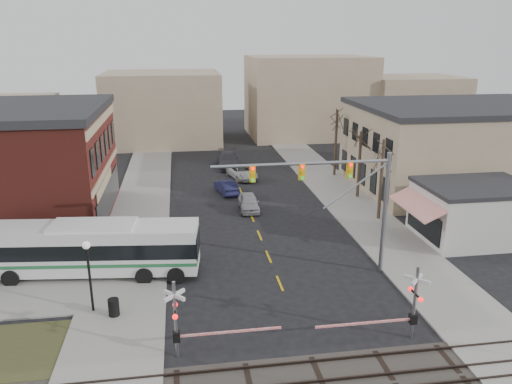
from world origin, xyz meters
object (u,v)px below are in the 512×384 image
at_px(rr_crossing_west, 185,320).
at_px(car_d, 228,160).
at_px(car_a, 249,202).
at_px(pedestrian_far, 116,243).
at_px(rr_crossing_east, 406,304).
at_px(pedestrian_near, 129,259).
at_px(trash_bin, 114,307).
at_px(car_b, 226,187).
at_px(traffic_signal_mast, 341,189).
at_px(car_c, 242,172).
at_px(transit_bus, 95,248).
at_px(street_lamp, 88,261).

xyz_separation_m(rr_crossing_west, car_d, (5.62, 36.28, -1.12)).
bearing_deg(car_a, pedestrian_far, -139.59).
xyz_separation_m(rr_crossing_east, pedestrian_near, (-14.42, 9.50, -0.90)).
relative_size(trash_bin, pedestrian_far, 0.60).
distance_m(rr_crossing_east, car_b, 26.97).
relative_size(car_a, car_d, 0.71).
xyz_separation_m(traffic_signal_mast, pedestrian_near, (-13.24, 1.99, -4.73)).
bearing_deg(rr_crossing_east, pedestrian_near, 146.63).
xyz_separation_m(car_c, pedestrian_far, (-11.28, -18.63, 0.25)).
height_order(pedestrian_near, pedestrian_far, pedestrian_near).
distance_m(transit_bus, street_lamp, 4.92).
distance_m(traffic_signal_mast, car_a, 14.86).
bearing_deg(car_c, car_a, -108.37).
bearing_deg(pedestrian_far, rr_crossing_east, -103.74).
bearing_deg(pedestrian_near, rr_crossing_west, -141.50).
height_order(rr_crossing_east, car_b, rr_crossing_east).
distance_m(rr_crossing_west, rr_crossing_east, 11.00).
distance_m(street_lamp, pedestrian_far, 7.96).
xyz_separation_m(car_b, car_d, (1.19, 10.40, 0.17)).
bearing_deg(trash_bin, street_lamp, 150.41).
relative_size(car_a, car_c, 0.85).
height_order(street_lamp, pedestrian_near, street_lamp).
height_order(car_a, car_b, car_a).
height_order(transit_bus, car_a, transit_bus).
xyz_separation_m(transit_bus, pedestrian_far, (0.90, 2.89, -0.97)).
relative_size(traffic_signal_mast, rr_crossing_west, 1.98).
distance_m(car_b, pedestrian_near, 18.39).
height_order(car_b, car_c, car_b).
relative_size(trash_bin, car_c, 0.20).
xyz_separation_m(trash_bin, car_a, (9.78, 16.57, 0.10)).
relative_size(street_lamp, pedestrian_far, 2.57).
distance_m(trash_bin, pedestrian_near, 5.18).
xyz_separation_m(trash_bin, car_c, (10.51, 26.97, 0.07)).
bearing_deg(car_b, car_d, -108.43).
height_order(traffic_signal_mast, car_d, traffic_signal_mast).
relative_size(car_a, car_b, 1.00).
xyz_separation_m(pedestrian_near, pedestrian_far, (-1.19, 3.19, -0.14)).
bearing_deg(rr_crossing_west, trash_bin, 133.09).
height_order(rr_crossing_east, trash_bin, rr_crossing_east).
relative_size(car_c, pedestrian_near, 2.57).
distance_m(rr_crossing_east, street_lamp, 16.89).
xyz_separation_m(street_lamp, car_a, (11.01, 15.87, -2.41)).
xyz_separation_m(car_a, car_b, (-1.50, 5.20, -0.02)).
relative_size(transit_bus, car_a, 3.23).
xyz_separation_m(traffic_signal_mast, car_c, (-3.15, 23.81, -5.12)).
bearing_deg(pedestrian_far, rr_crossing_west, -134.28).
xyz_separation_m(car_d, pedestrian_near, (-9.05, -27.02, 0.22)).
bearing_deg(rr_crossing_west, rr_crossing_east, -1.28).
relative_size(car_b, car_c, 0.85).
distance_m(trash_bin, car_b, 23.29).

